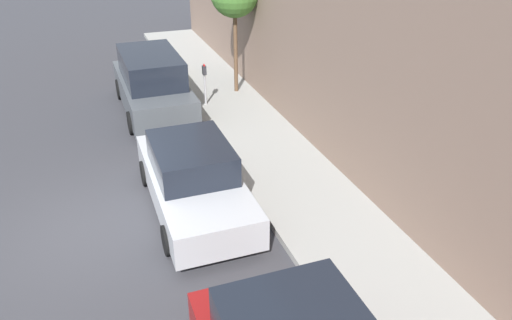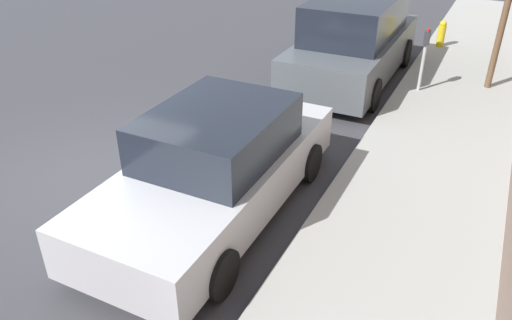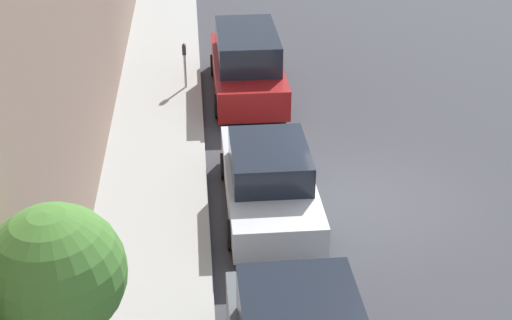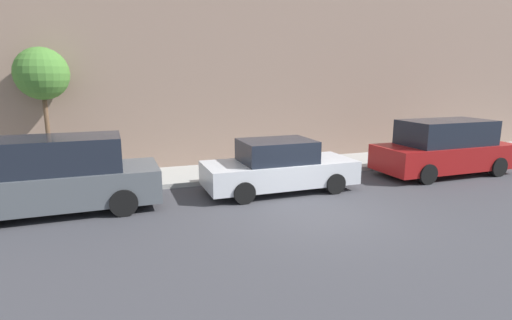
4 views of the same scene
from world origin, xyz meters
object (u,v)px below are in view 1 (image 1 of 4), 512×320
object	(u,v)px
parking_meter_far	(205,80)
fire_hydrant	(179,64)
parked_sedan_second	(193,179)
parked_minivan_third	(152,84)

from	to	relation	value
parking_meter_far	fire_hydrant	size ratio (longest dim) A/B	1.93
parking_meter_far	parked_sedan_second	bearing A→B (deg)	-107.31
parked_sedan_second	parked_minivan_third	xyz separation A→B (m)	(0.13, 5.96, 0.20)
parking_meter_far	fire_hydrant	world-z (taller)	parking_meter_far
parked_minivan_third	parking_meter_far	distance (m)	1.66
parked_sedan_second	fire_hydrant	distance (m)	9.26
parked_sedan_second	fire_hydrant	xyz separation A→B (m)	(1.64, 9.11, -0.23)
parking_meter_far	parked_minivan_third	bearing A→B (deg)	167.38
parked_sedan_second	parking_meter_far	distance (m)	5.87
parked_minivan_third	parking_meter_far	bearing A→B (deg)	-12.62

